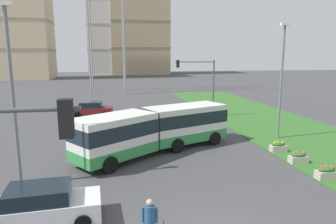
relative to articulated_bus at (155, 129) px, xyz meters
The scene contains 13 objects.
grass_median 12.90m from the articulated_bus, ahead, with size 10.00×70.00×0.08m, color #336628.
articulated_bus is the anchor object (origin of this frame).
car_maroon_sedan 15.35m from the articulated_bus, 109.79° to the left, with size 4.55×2.36×1.58m.
car_white_van 10.10m from the articulated_bus, 124.44° to the right, with size 4.50×2.25×1.58m.
pedestrian_crossing 10.62m from the articulated_bus, 99.15° to the right, with size 0.57×0.36×1.74m.
flower_planter_1 10.67m from the articulated_bus, 37.82° to the right, with size 1.10×0.56×0.74m.
flower_planter_2 9.35m from the articulated_bus, 25.41° to the right, with size 1.10×0.56×0.74m.
flower_planter_3 8.62m from the articulated_bus, 11.15° to the right, with size 1.10×0.56×0.74m.
traffic_light_far_right 13.26m from the articulated_bus, 59.61° to the left, with size 4.36×0.28×6.26m.
streetlight_left 9.37m from the articulated_bus, 150.94° to the right, with size 0.70×0.28×9.12m.
streetlight_median 10.94m from the articulated_bus, ahead, with size 0.70×0.28×9.12m.
apartment_tower_westcentre 100.80m from the articulated_bus, 92.03° to the left, with size 15.58×15.11×35.30m.
apartment_tower_centre 102.11m from the articulated_bus, 85.49° to the left, with size 21.71×17.85×38.06m.
Camera 1 is at (-3.65, -9.25, 6.55)m, focal length 32.15 mm.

